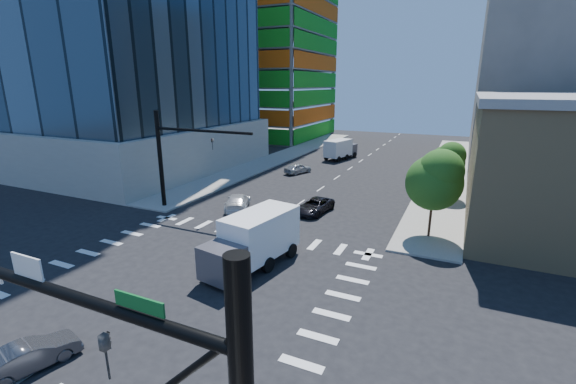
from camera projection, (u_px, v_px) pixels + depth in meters
The scene contains 15 objects.
ground at pixel (180, 286), 22.57m from camera, with size 160.00×160.00×0.00m, color black.
road_markings at pixel (180, 286), 22.57m from camera, with size 20.00×20.00×0.01m, color silver.
sidewalk_ne at pixel (447, 170), 52.47m from camera, with size 5.00×60.00×0.15m, color gray.
sidewalk_nw at pixel (282, 156), 62.55m from camera, with size 5.00×60.00×0.15m, color gray.
construction_building at pixel (263, 19), 81.07m from camera, with size 25.16×34.50×70.60m.
bg_building_ne at pixel (571, 66), 55.95m from camera, with size 24.00×30.00×28.00m, color #67615C.
signal_mast_nw at pixel (172, 151), 35.16m from camera, with size 10.20×0.40×9.00m.
tree_south at pixel (436, 179), 28.36m from camera, with size 4.16×4.16×6.82m.
tree_north at pixel (448, 160), 38.91m from camera, with size 3.54×3.52×5.78m.
car_nb_far at pixel (315, 206), 35.31m from camera, with size 2.17×4.70×1.31m, color black.
car_sb_near at pixel (238, 202), 36.32m from camera, with size 2.05×5.04×1.46m, color silver.
car_sb_mid at pixel (298, 168), 50.90m from camera, with size 1.62×4.02×1.37m, color #B0B3B9.
car_sb_cross at pixel (30, 356), 15.93m from camera, with size 1.29×3.70×1.22m, color #444448.
box_truck_near at pixel (250, 246), 24.43m from camera, with size 3.90×7.00×3.47m.
box_truck_far at pixel (341, 150), 60.59m from camera, with size 3.95×6.35×3.09m.
Camera 1 is at (14.24, -15.70, 11.46)m, focal length 24.00 mm.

